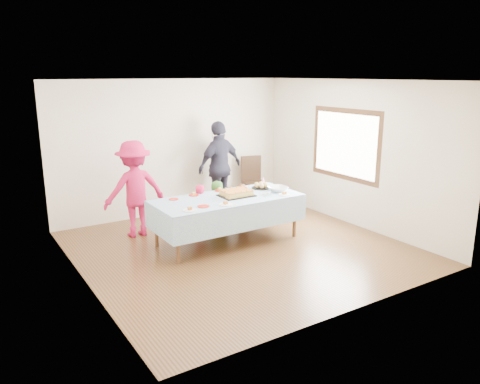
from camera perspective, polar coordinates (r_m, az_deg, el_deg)
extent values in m
plane|color=#412A12|center=(7.78, 0.02, -6.83)|extent=(5.00, 5.00, 0.00)
cube|color=beige|center=(9.58, -8.08, 5.41)|extent=(5.00, 0.04, 2.70)
cube|color=beige|center=(5.52, 14.11, -1.43)|extent=(5.00, 0.04, 2.70)
cube|color=beige|center=(6.45, -19.07, 0.46)|extent=(0.04, 5.00, 2.70)
cube|color=beige|center=(8.98, 13.65, 4.56)|extent=(0.04, 5.00, 2.70)
cube|color=white|center=(7.26, 0.02, 13.47)|extent=(5.00, 5.00, 0.04)
cube|color=#472B16|center=(9.07, 12.67, 5.68)|extent=(0.03, 1.75, 1.35)
cylinder|color=#522E1C|center=(7.12, -7.58, -5.88)|extent=(0.06, 0.06, 0.73)
cylinder|color=#522E1C|center=(8.25, 6.67, -3.01)|extent=(0.06, 0.06, 0.73)
cylinder|color=#522E1C|center=(7.85, -10.19, -4.05)|extent=(0.06, 0.06, 0.73)
cylinder|color=#522E1C|center=(8.89, 3.26, -1.66)|extent=(0.06, 0.06, 0.73)
cube|color=#522E1C|center=(7.85, -1.56, -0.88)|extent=(2.40, 1.00, 0.04)
cube|color=white|center=(7.84, -1.56, -0.70)|extent=(2.50, 1.10, 0.01)
cube|color=black|center=(7.94, -0.45, -0.42)|extent=(0.56, 0.43, 0.02)
cube|color=#E9BA58|center=(7.93, -0.45, -0.12)|extent=(0.47, 0.36, 0.07)
cube|color=#B56529|center=(7.92, -0.45, 0.17)|extent=(0.47, 0.36, 0.01)
cylinder|color=black|center=(8.47, 2.60, 0.52)|extent=(0.34, 0.34, 0.02)
sphere|color=tan|center=(8.51, 3.10, 0.94)|extent=(0.08, 0.08, 0.08)
sphere|color=tan|center=(8.55, 2.55, 1.00)|extent=(0.08, 0.08, 0.08)
sphere|color=tan|center=(8.50, 2.04, 0.93)|extent=(0.08, 0.08, 0.08)
sphere|color=tan|center=(8.41, 2.09, 0.78)|extent=(0.08, 0.08, 0.08)
sphere|color=tan|center=(8.37, 2.65, 0.72)|extent=(0.08, 0.08, 0.08)
sphere|color=tan|center=(8.43, 3.16, 0.79)|extent=(0.08, 0.08, 0.08)
sphere|color=tan|center=(8.46, 2.60, 0.86)|extent=(0.08, 0.08, 0.08)
imported|color=silver|center=(8.27, 4.63, 0.37)|extent=(0.34, 0.34, 0.08)
cone|color=white|center=(8.76, 2.82, 1.46)|extent=(0.10, 0.10, 0.16)
cylinder|color=red|center=(7.79, -8.08, -0.87)|extent=(0.16, 0.16, 0.01)
cylinder|color=red|center=(8.00, -5.66, -0.39)|extent=(0.17, 0.17, 0.01)
cylinder|color=red|center=(8.29, -2.46, 0.18)|extent=(0.19, 0.19, 0.01)
cylinder|color=red|center=(8.47, 0.35, 0.51)|extent=(0.18, 0.18, 0.01)
cylinder|color=red|center=(7.32, -4.49, -1.75)|extent=(0.19, 0.19, 0.01)
cylinder|color=white|center=(7.14, -6.13, -2.22)|extent=(0.22, 0.22, 0.01)
cylinder|color=white|center=(7.40, -1.77, -1.53)|extent=(0.22, 0.22, 0.01)
cylinder|color=white|center=(8.04, 5.43, -0.32)|extent=(0.20, 0.20, 0.01)
cylinder|color=black|center=(9.95, 1.08, -0.69)|extent=(0.04, 0.04, 0.47)
cylinder|color=black|center=(10.08, 3.18, -0.49)|extent=(0.04, 0.04, 0.47)
cylinder|color=black|center=(10.30, 0.33, -0.15)|extent=(0.04, 0.04, 0.47)
cylinder|color=black|center=(10.44, 2.36, 0.02)|extent=(0.04, 0.04, 0.47)
cube|color=black|center=(10.13, 1.75, 1.08)|extent=(0.55, 0.55, 0.05)
cube|color=black|center=(10.26, 1.35, 2.93)|extent=(0.46, 0.15, 0.55)
imported|color=#DD1B4C|center=(8.24, -5.01, -2.25)|extent=(0.40, 0.34, 0.93)
imported|color=#2E6822|center=(8.57, -2.77, -1.63)|extent=(0.50, 0.39, 0.91)
imported|color=#B37E53|center=(8.74, 0.07, -1.62)|extent=(0.40, 0.32, 0.82)
imported|color=#BE1749|center=(8.35, -12.72, 0.36)|extent=(1.10, 0.64, 1.69)
imported|color=#2D2C3D|center=(9.63, -2.47, 3.10)|extent=(1.17, 0.68, 1.87)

